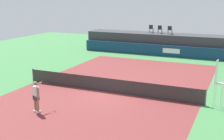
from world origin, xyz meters
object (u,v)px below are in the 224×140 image
(net_post_near, at_px, (33,75))
(spectator_chair_left, at_px, (160,29))
(tennis_player, at_px, (36,95))
(umpire_chair, at_px, (218,80))
(spectator_chair_far_left, at_px, (151,28))
(net_post_far, at_px, (205,97))
(spectator_chair_center, at_px, (170,30))

(net_post_near, bearing_deg, spectator_chair_left, 70.16)
(net_post_near, height_order, tennis_player, tennis_player)
(spectator_chair_left, distance_m, umpire_chair, 17.03)
(umpire_chair, bearing_deg, net_post_near, -179.92)
(spectator_chair_far_left, bearing_deg, net_post_near, -105.98)
(spectator_chair_far_left, relative_size, spectator_chair_left, 1.00)
(net_post_near, bearing_deg, umpire_chair, 0.08)
(net_post_far, bearing_deg, tennis_player, -150.05)
(umpire_chair, bearing_deg, spectator_chair_left, 116.06)
(spectator_chair_far_left, relative_size, net_post_far, 0.89)
(net_post_far, xyz_separation_m, tennis_player, (-8.34, -4.81, 0.46))
(net_post_far, distance_m, tennis_player, 9.64)
(spectator_chair_center, distance_m, net_post_near, 16.60)
(umpire_chair, distance_m, tennis_player, 10.16)
(spectator_chair_left, height_order, umpire_chair, spectator_chair_left)
(spectator_chair_far_left, relative_size, net_post_near, 0.89)
(net_post_near, height_order, net_post_far, same)
(spectator_chair_center, distance_m, tennis_player, 20.08)
(net_post_far, bearing_deg, spectator_chair_far_left, 117.17)
(umpire_chair, height_order, tennis_player, umpire_chair)
(spectator_chair_far_left, distance_m, umpire_chair, 17.72)
(spectator_chair_far_left, xyz_separation_m, net_post_near, (-4.44, -15.51, -2.19))
(spectator_chair_far_left, xyz_separation_m, spectator_chair_left, (1.07, -0.23, 0.00))
(spectator_chair_far_left, height_order, spectator_chair_left, same)
(spectator_chair_left, height_order, net_post_near, spectator_chair_left)
(net_post_far, relative_size, tennis_player, 0.56)
(spectator_chair_center, height_order, tennis_player, spectator_chair_center)
(spectator_chair_far_left, height_order, spectator_chair_center, same)
(spectator_chair_far_left, height_order, tennis_player, spectator_chair_far_left)
(spectator_chair_left, height_order, tennis_player, spectator_chair_left)
(tennis_player, bearing_deg, umpire_chair, 28.41)
(spectator_chair_left, distance_m, tennis_player, 20.22)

